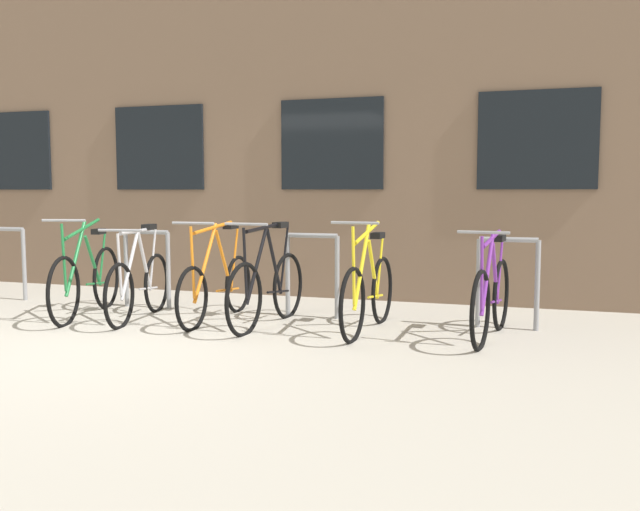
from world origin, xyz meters
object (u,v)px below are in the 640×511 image
Objects in this scene: bicycle_silver at (139,284)px; bicycle_black at (268,287)px; bicycle_purple at (491,297)px; bicycle_yellow at (368,292)px; bicycle_green at (86,280)px; bicycle_orange at (217,285)px.

bicycle_black is (1.41, 0.09, 0.02)m from bicycle_silver.
bicycle_silver is at bearing -177.50° from bicycle_purple.
bicycle_yellow reaches higher than bicycle_green.
bicycle_green is at bearing -177.44° from bicycle_yellow.
bicycle_yellow is 1.02× the size of bicycle_purple.
bicycle_green reaches higher than bicycle_black.
bicycle_orange is at bearing 179.09° from bicycle_purple.
bicycle_yellow is 1.14m from bicycle_purple.
bicycle_black is at bearing -178.33° from bicycle_yellow.
bicycle_purple is (2.16, 0.07, -0.01)m from bicycle_black.
bicycle_silver is 2.44m from bicycle_yellow.
bicycle_black reaches higher than bicycle_silver.
bicycle_purple is at bearing 1.75° from bicycle_black.
bicycle_black is 0.62m from bicycle_orange.
bicycle_green is at bearing -171.36° from bicycle_orange.
bicycle_green is (-0.64, -0.02, 0.02)m from bicycle_silver.
bicycle_yellow is 1.02m from bicycle_black.
bicycle_yellow is at bearing -2.81° from bicycle_orange.
bicycle_purple is at bearing 2.50° from bicycle_silver.
bicycle_yellow is at bearing 2.56° from bicycle_green.
bicycle_silver is 1.41m from bicycle_black.
bicycle_orange is at bearing 14.10° from bicycle_silver.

